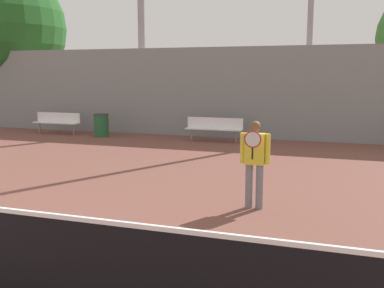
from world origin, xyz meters
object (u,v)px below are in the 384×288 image
Objects in this scene: tennis_player at (255,160)px; light_pole_far_right at (141,5)px; bench_adjacent_court at (214,126)px; bench_courtside_near at (57,120)px; tree_green_broad at (1,29)px; trash_bin at (101,125)px.

light_pole_far_right reaches higher than tennis_player.
bench_adjacent_court is at bearing 109.63° from tennis_player.
light_pole_far_right is (-3.77, 1.82, 4.85)m from bench_adjacent_court.
tree_green_broad is (-5.35, 3.12, 4.25)m from bench_courtside_near.
tennis_player is at bearing -38.80° from bench_courtside_near.
bench_adjacent_court is at bearing 1.91° from trash_bin.
tennis_player is at bearing -55.28° from light_pole_far_right.
trash_bin is (2.20, -0.16, -0.10)m from bench_courtside_near.
bench_courtside_near is at bearing 175.92° from trash_bin.
bench_courtside_near is 6.07m from light_pole_far_right.
tennis_player is 1.81× the size of trash_bin.
bench_courtside_near is 6.93m from bench_adjacent_court.
light_pole_far_right is at bearing 64.19° from trash_bin.
trash_bin reaches higher than bench_adjacent_court.
light_pole_far_right reaches higher than bench_adjacent_court.
bench_adjacent_court is 0.22× the size of light_pole_far_right.
bench_adjacent_court is (-3.04, 8.02, -0.38)m from tennis_player.
light_pole_far_right is 5.42m from trash_bin.
tree_green_broad reaches higher than tennis_player.
tennis_player is 8.58m from bench_adjacent_court.
bench_courtside_near is 7.51m from tree_green_broad.
light_pole_far_right is at bearing 154.28° from bench_adjacent_court.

